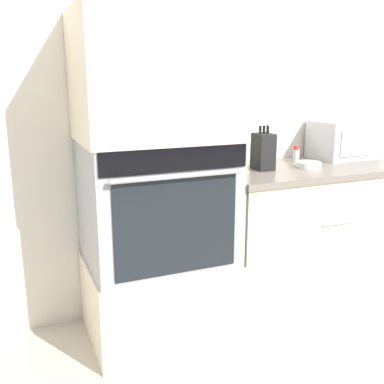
{
  "coord_description": "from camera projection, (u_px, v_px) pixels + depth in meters",
  "views": [
    {
      "loc": [
        -1.12,
        -1.91,
        1.41
      ],
      "look_at": [
        -0.22,
        0.21,
        0.83
      ],
      "focal_mm": 42.0,
      "sensor_mm": 36.0,
      "label": 1
    }
  ],
  "objects": [
    {
      "name": "oven_cabinet_upper",
      "position": [
        155.0,
        76.0,
        2.25
      ],
      "size": [
        0.78,
        0.6,
        0.64
      ],
      "color": "beige",
      "rests_on": "wall_oven"
    },
    {
      "name": "wall_oven",
      "position": [
        157.0,
        201.0,
        2.4
      ],
      "size": [
        0.76,
        0.64,
        0.66
      ],
      "color": "#9EA0A5",
      "rests_on": "oven_cabinet_base"
    },
    {
      "name": "wall_back",
      "position": [
        199.0,
        106.0,
        2.73
      ],
      "size": [
        8.0,
        0.05,
        2.5
      ],
      "color": "silver",
      "rests_on": "ground_plane"
    },
    {
      "name": "condiment_jar_mid",
      "position": [
        296.0,
        154.0,
        2.86
      ],
      "size": [
        0.04,
        0.04,
        0.1
      ],
      "color": "silver",
      "rests_on": "counter_unit"
    },
    {
      "name": "microwave",
      "position": [
        343.0,
        140.0,
        2.97
      ],
      "size": [
        0.39,
        0.3,
        0.25
      ],
      "color": "#B2B5BA",
      "rests_on": "counter_unit"
    },
    {
      "name": "counter_unit",
      "position": [
        304.0,
        235.0,
        2.85
      ],
      "size": [
        1.19,
        0.63,
        0.9
      ],
      "color": "beige",
      "rests_on": "ground_plane"
    },
    {
      "name": "ground_plane",
      "position": [
        244.0,
        342.0,
        2.47
      ],
      "size": [
        12.0,
        12.0,
        0.0
      ],
      "primitive_type": "plane",
      "color": "beige"
    },
    {
      "name": "oven_cabinet_base",
      "position": [
        159.0,
        295.0,
        2.54
      ],
      "size": [
        0.78,
        0.6,
        0.44
      ],
      "color": "beige",
      "rests_on": "ground_plane"
    },
    {
      "name": "condiment_jar_near",
      "position": [
        214.0,
        158.0,
        2.75
      ],
      "size": [
        0.06,
        0.06,
        0.09
      ],
      "color": "silver",
      "rests_on": "counter_unit"
    },
    {
      "name": "knife_block",
      "position": [
        263.0,
        151.0,
        2.6
      ],
      "size": [
        0.1,
        0.13,
        0.26
      ],
      "color": "black",
      "rests_on": "counter_unit"
    },
    {
      "name": "bowl",
      "position": [
        309.0,
        165.0,
        2.68
      ],
      "size": [
        0.15,
        0.15,
        0.04
      ],
      "color": "white",
      "rests_on": "counter_unit"
    }
  ]
}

